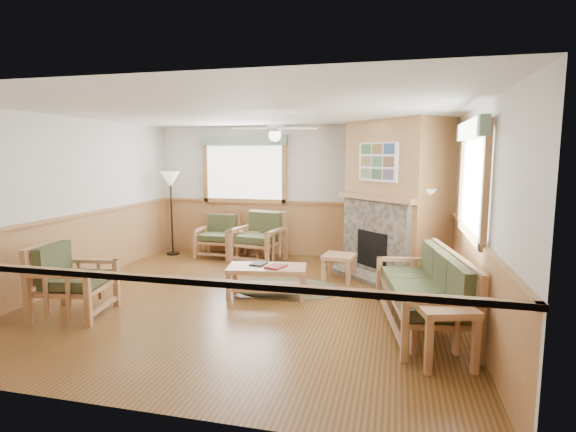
% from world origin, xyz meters
% --- Properties ---
extents(floor, '(6.00, 6.00, 0.01)m').
position_xyz_m(floor, '(0.00, 0.00, -0.01)').
color(floor, brown).
rests_on(floor, ground).
extents(ceiling, '(6.00, 6.00, 0.01)m').
position_xyz_m(ceiling, '(0.00, 0.00, 2.70)').
color(ceiling, white).
rests_on(ceiling, floor).
extents(wall_back, '(6.00, 0.02, 2.70)m').
position_xyz_m(wall_back, '(0.00, 3.00, 1.35)').
color(wall_back, silver).
rests_on(wall_back, floor).
extents(wall_front, '(6.00, 0.02, 2.70)m').
position_xyz_m(wall_front, '(0.00, -3.00, 1.35)').
color(wall_front, silver).
rests_on(wall_front, floor).
extents(wall_left, '(0.02, 6.00, 2.70)m').
position_xyz_m(wall_left, '(-3.00, 0.00, 1.35)').
color(wall_left, silver).
rests_on(wall_left, floor).
extents(wall_right, '(0.02, 6.00, 2.70)m').
position_xyz_m(wall_right, '(3.00, 0.00, 1.35)').
color(wall_right, silver).
rests_on(wall_right, floor).
extents(wainscot, '(6.00, 6.00, 1.10)m').
position_xyz_m(wainscot, '(0.00, 0.00, 0.55)').
color(wainscot, '#A87644').
rests_on(wainscot, floor).
extents(fireplace, '(3.11, 3.11, 2.70)m').
position_xyz_m(fireplace, '(2.05, 2.05, 1.35)').
color(fireplace, '#A87644').
rests_on(fireplace, floor).
extents(window_back, '(1.90, 0.16, 1.50)m').
position_xyz_m(window_back, '(-1.10, 2.96, 2.53)').
color(window_back, white).
rests_on(window_back, wall_back).
extents(window_right, '(0.16, 1.90, 1.50)m').
position_xyz_m(window_right, '(2.96, -0.20, 2.53)').
color(window_right, white).
rests_on(window_right, wall_right).
extents(ceiling_fan, '(1.59, 1.59, 0.36)m').
position_xyz_m(ceiling_fan, '(0.30, 0.30, 2.66)').
color(ceiling_fan, white).
rests_on(ceiling_fan, ceiling).
extents(sofa, '(2.13, 1.16, 0.93)m').
position_xyz_m(sofa, '(2.38, -0.53, 0.46)').
color(sofa, '#AC7950').
rests_on(sofa, floor).
extents(armchair_back_left, '(0.77, 0.77, 0.86)m').
position_xyz_m(armchair_back_left, '(-1.54, 2.51, 0.43)').
color(armchair_back_left, '#AC7950').
rests_on(armchair_back_left, floor).
extents(armchair_back_right, '(1.01, 1.01, 0.97)m').
position_xyz_m(armchair_back_right, '(-0.58, 2.26, 0.48)').
color(armchair_back_right, '#AC7950').
rests_on(armchair_back_right, floor).
extents(armchair_left, '(0.97, 0.97, 0.95)m').
position_xyz_m(armchair_left, '(-2.04, -1.18, 0.47)').
color(armchair_left, '#AC7950').
rests_on(armchair_left, floor).
extents(coffee_table, '(1.23, 0.76, 0.46)m').
position_xyz_m(coffee_table, '(0.21, 0.17, 0.23)').
color(coffee_table, '#AC7950').
rests_on(coffee_table, floor).
extents(end_table_chairs, '(0.64, 0.63, 0.56)m').
position_xyz_m(end_table_chairs, '(-0.94, 2.55, 0.28)').
color(end_table_chairs, '#AC7950').
rests_on(end_table_chairs, floor).
extents(end_table_sofa, '(0.67, 0.66, 0.61)m').
position_xyz_m(end_table_sofa, '(2.55, -1.51, 0.31)').
color(end_table_sofa, '#AC7950').
rests_on(end_table_sofa, floor).
extents(footstool, '(0.57, 0.57, 0.44)m').
position_xyz_m(footstool, '(1.14, 1.30, 0.22)').
color(footstool, '#AC7950').
rests_on(footstool, floor).
extents(braided_rug, '(2.05, 2.05, 0.01)m').
position_xyz_m(braided_rug, '(0.38, 0.64, 0.01)').
color(braided_rug, brown).
rests_on(braided_rug, floor).
extents(floor_lamp_left, '(0.43, 0.43, 1.77)m').
position_xyz_m(floor_lamp_left, '(-2.55, 2.45, 0.88)').
color(floor_lamp_left, black).
rests_on(floor_lamp_left, floor).
extents(floor_lamp_right, '(0.46, 0.46, 1.57)m').
position_xyz_m(floor_lamp_right, '(2.48, 1.39, 0.79)').
color(floor_lamp_right, black).
rests_on(floor_lamp_right, floor).
extents(book_red, '(0.31, 0.36, 0.03)m').
position_xyz_m(book_red, '(0.36, 0.12, 0.49)').
color(book_red, maroon).
rests_on(book_red, coffee_table).
extents(book_dark, '(0.24, 0.30, 0.03)m').
position_xyz_m(book_dark, '(0.06, 0.24, 0.49)').
color(book_dark, '#252620').
rests_on(book_dark, coffee_table).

